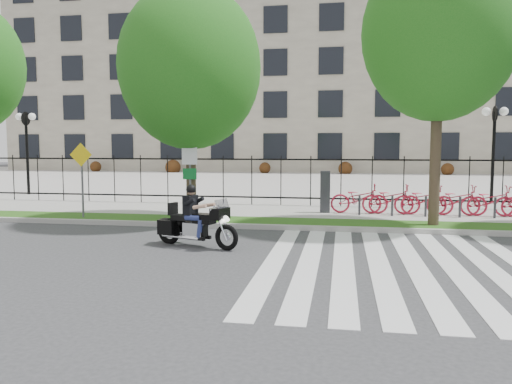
# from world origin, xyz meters

# --- Properties ---
(ground) EXTENTS (120.00, 120.00, 0.00)m
(ground) POSITION_xyz_m (0.00, 0.00, 0.00)
(ground) COLOR #313133
(ground) RESTS_ON ground
(curb) EXTENTS (60.00, 0.20, 0.15)m
(curb) POSITION_xyz_m (0.00, 4.10, 0.07)
(curb) COLOR #9F9D96
(curb) RESTS_ON ground
(grass_verge) EXTENTS (60.00, 1.50, 0.15)m
(grass_verge) POSITION_xyz_m (0.00, 4.95, 0.07)
(grass_verge) COLOR #285816
(grass_verge) RESTS_ON ground
(sidewalk) EXTENTS (60.00, 3.50, 0.15)m
(sidewalk) POSITION_xyz_m (0.00, 7.45, 0.07)
(sidewalk) COLOR #98958E
(sidewalk) RESTS_ON ground
(plaza) EXTENTS (80.00, 34.00, 0.10)m
(plaza) POSITION_xyz_m (0.00, 25.00, 0.05)
(plaza) COLOR #98958E
(plaza) RESTS_ON ground
(crosswalk_stripes) EXTENTS (5.70, 8.00, 0.01)m
(crosswalk_stripes) POSITION_xyz_m (4.83, 0.00, 0.01)
(crosswalk_stripes) COLOR silver
(crosswalk_stripes) RESTS_ON ground
(iron_fence) EXTENTS (30.00, 0.06, 2.00)m
(iron_fence) POSITION_xyz_m (0.00, 9.20, 1.15)
(iron_fence) COLOR black
(iron_fence) RESTS_ON sidewalk
(office_building) EXTENTS (60.00, 21.90, 20.15)m
(office_building) POSITION_xyz_m (0.00, 44.92, 9.97)
(office_building) COLOR gray
(office_building) RESTS_ON ground
(lamp_post_left) EXTENTS (1.06, 0.70, 4.25)m
(lamp_post_left) POSITION_xyz_m (-12.00, 12.00, 3.21)
(lamp_post_left) COLOR black
(lamp_post_left) RESTS_ON ground
(lamp_post_right) EXTENTS (1.06, 0.70, 4.25)m
(lamp_post_right) POSITION_xyz_m (10.00, 12.00, 3.21)
(lamp_post_right) COLOR black
(lamp_post_right) RESTS_ON ground
(street_tree_1) EXTENTS (4.60, 4.60, 7.57)m
(street_tree_1) POSITION_xyz_m (-1.25, 4.95, 5.06)
(street_tree_1) COLOR #3B2C20
(street_tree_1) RESTS_ON grass_verge
(street_tree_2) EXTENTS (4.53, 4.53, 8.32)m
(street_tree_2) POSITION_xyz_m (6.40, 4.95, 5.85)
(street_tree_2) COLOR #3B2C20
(street_tree_2) RESTS_ON grass_verge
(bike_share_station) EXTENTS (7.88, 0.89, 1.50)m
(bike_share_station) POSITION_xyz_m (6.94, 7.20, 0.68)
(bike_share_station) COLOR #2D2D33
(bike_share_station) RESTS_ON sidewalk
(sign_pole_regulatory) EXTENTS (0.50, 0.09, 2.50)m
(sign_pole_regulatory) POSITION_xyz_m (-1.18, 4.58, 1.74)
(sign_pole_regulatory) COLOR #59595B
(sign_pole_regulatory) RESTS_ON grass_verge
(sign_pole_warning) EXTENTS (0.78, 0.09, 2.49)m
(sign_pole_warning) POSITION_xyz_m (-4.93, 4.58, 1.74)
(sign_pole_warning) COLOR #59595B
(sign_pole_warning) RESTS_ON grass_verge
(motorcycle_rider) EXTENTS (2.36, 1.20, 1.90)m
(motorcycle_rider) POSITION_xyz_m (0.02, 1.20, 0.63)
(motorcycle_rider) COLOR black
(motorcycle_rider) RESTS_ON ground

